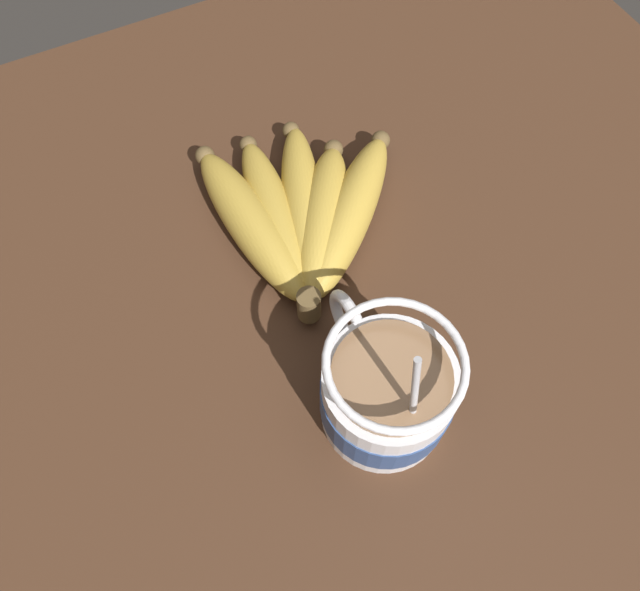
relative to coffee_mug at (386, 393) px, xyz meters
The scene contains 3 objects.
table 9.07cm from the coffee_mug, 21.95° to the right, with size 92.42×92.42×3.04cm.
coffee_mug is the anchor object (origin of this frame).
banana_bunch 18.83cm from the coffee_mug, ahead, with size 21.10×19.35×4.32cm.
Camera 1 is at (-18.17, 13.91, 50.85)cm, focal length 35.00 mm.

